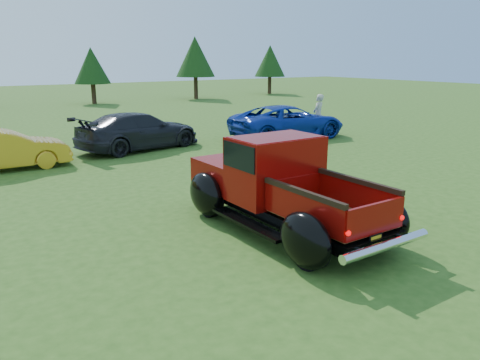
{
  "coord_description": "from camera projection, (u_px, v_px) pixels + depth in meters",
  "views": [
    {
      "loc": [
        -5.17,
        -8.12,
        3.64
      ],
      "look_at": [
        0.34,
        0.2,
        1.01
      ],
      "focal_mm": 35.0,
      "sensor_mm": 36.0,
      "label": 1
    }
  ],
  "objects": [
    {
      "name": "ground",
      "position": [
        232.0,
        228.0,
        10.24
      ],
      "size": [
        120.0,
        120.0,
        0.0
      ],
      "primitive_type": "plane",
      "color": "#2C4F16",
      "rests_on": "ground"
    },
    {
      "name": "tree_mid_right",
      "position": [
        92.0,
        66.0,
        36.87
      ],
      "size": [
        2.82,
        2.82,
        4.4
      ],
      "color": "#332114",
      "rests_on": "ground"
    },
    {
      "name": "tree_east",
      "position": [
        195.0,
        57.0,
        41.1
      ],
      "size": [
        3.46,
        3.46,
        5.4
      ],
      "color": "#332114",
      "rests_on": "ground"
    },
    {
      "name": "tree_far_east",
      "position": [
        270.0,
        61.0,
        46.82
      ],
      "size": [
        3.07,
        3.07,
        4.8
      ],
      "color": "#332114",
      "rests_on": "ground"
    },
    {
      "name": "pickup_truck",
      "position": [
        275.0,
        183.0,
        10.28
      ],
      "size": [
        2.58,
        5.41,
        1.99
      ],
      "rotation": [
        0.0,
        0.0,
        0.01
      ],
      "color": "black",
      "rests_on": "ground"
    },
    {
      "name": "show_car_yellow",
      "position": [
        4.0,
        150.0,
        15.42
      ],
      "size": [
        4.1,
        1.49,
        1.34
      ],
      "primitive_type": "imported",
      "rotation": [
        0.0,
        0.0,
        1.55
      ],
      "color": "gold",
      "rests_on": "ground"
    },
    {
      "name": "show_car_grey",
      "position": [
        139.0,
        131.0,
        18.89
      ],
      "size": [
        5.47,
        3.08,
        1.5
      ],
      "primitive_type": "imported",
      "rotation": [
        0.0,
        0.0,
        1.77
      ],
      "color": "black",
      "rests_on": "ground"
    },
    {
      "name": "show_car_blue",
      "position": [
        288.0,
        122.0,
        21.48
      ],
      "size": [
        5.59,
        2.86,
        1.51
      ],
      "primitive_type": "imported",
      "rotation": [
        0.0,
        0.0,
        1.5
      ],
      "color": "#0D2994",
      "rests_on": "ground"
    },
    {
      "name": "spectator",
      "position": [
        318.0,
        115.0,
        22.27
      ],
      "size": [
        0.83,
        0.71,
        1.94
      ],
      "primitive_type": "imported",
      "rotation": [
        0.0,
        0.0,
        3.54
      ],
      "color": "#B3AE9B",
      "rests_on": "ground"
    }
  ]
}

